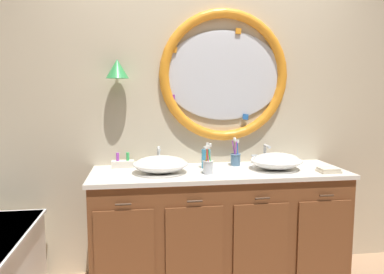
{
  "coord_description": "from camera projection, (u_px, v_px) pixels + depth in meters",
  "views": [
    {
      "loc": [
        -0.52,
        -2.33,
        1.44
      ],
      "look_at": [
        -0.14,
        0.25,
        1.12
      ],
      "focal_mm": 34.2,
      "sensor_mm": 36.0,
      "label": 1
    }
  ],
  "objects": [
    {
      "name": "toothbrush_holder_right",
      "position": [
        235.0,
        158.0,
        2.86
      ],
      "size": [
        0.08,
        0.08,
        0.22
      ],
      "color": "slate",
      "rests_on": "vanity_counter"
    },
    {
      "name": "soap_dispenser",
      "position": [
        206.0,
        158.0,
        2.76
      ],
      "size": [
        0.07,
        0.07,
        0.17
      ],
      "color": "#388EBC",
      "rests_on": "vanity_counter"
    },
    {
      "name": "toothbrush_holder_left",
      "position": [
        208.0,
        165.0,
        2.56
      ],
      "size": [
        0.08,
        0.08,
        0.22
      ],
      "color": "silver",
      "rests_on": "vanity_counter"
    },
    {
      "name": "toiletry_basket",
      "position": [
        123.0,
        163.0,
        2.79
      ],
      "size": [
        0.17,
        0.09,
        0.11
      ],
      "color": "beige",
      "rests_on": "vanity_counter"
    },
    {
      "name": "back_wall_assembly",
      "position": [
        204.0,
        107.0,
        2.96
      ],
      "size": [
        6.4,
        0.26,
        2.6
      ],
      "color": "beige",
      "rests_on": "ground_plane"
    },
    {
      "name": "faucet_set_right",
      "position": [
        265.0,
        156.0,
        2.96
      ],
      "size": [
        0.22,
        0.13,
        0.16
      ],
      "color": "silver",
      "rests_on": "vanity_counter"
    },
    {
      "name": "sink_basin_right",
      "position": [
        276.0,
        161.0,
        2.72
      ],
      "size": [
        0.38,
        0.38,
        0.12
      ],
      "color": "white",
      "rests_on": "vanity_counter"
    },
    {
      "name": "faucet_set_left",
      "position": [
        159.0,
        158.0,
        2.83
      ],
      "size": [
        0.21,
        0.13,
        0.16
      ],
      "color": "silver",
      "rests_on": "vanity_counter"
    },
    {
      "name": "folded_hand_towel",
      "position": [
        329.0,
        170.0,
        2.62
      ],
      "size": [
        0.14,
        0.12,
        0.03
      ],
      "color": "beige",
      "rests_on": "vanity_counter"
    },
    {
      "name": "sink_basin_left",
      "position": [
        161.0,
        164.0,
        2.59
      ],
      "size": [
        0.39,
        0.39,
        0.12
      ],
      "color": "white",
      "rests_on": "vanity_counter"
    },
    {
      "name": "vanity_counter",
      "position": [
        218.0,
        227.0,
        2.74
      ],
      "size": [
        1.86,
        0.64,
        0.87
      ],
      "color": "brown",
      "rests_on": "ground_plane"
    }
  ]
}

